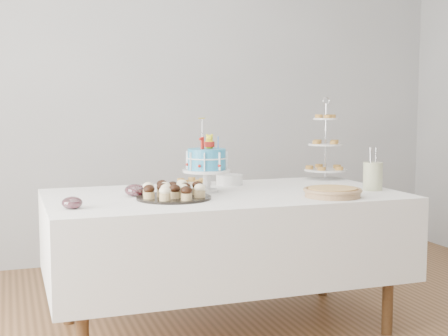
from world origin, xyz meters
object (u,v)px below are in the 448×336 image
object	(u,v)px
plate_stack	(229,180)
utensil_pitcher	(373,175)
pastry_plate	(192,182)
cupcake_tray	(174,191)
pie	(333,192)
birthday_cake	(207,172)
tiered_stand	(326,145)
table	(224,234)
jam_bowl_a	(72,203)
jam_bowl_b	(135,190)

from	to	relation	value
plate_stack	utensil_pitcher	world-z (taller)	utensil_pitcher
pastry_plate	utensil_pitcher	world-z (taller)	utensil_pitcher
cupcake_tray	pie	world-z (taller)	cupcake_tray
birthday_cake	tiered_stand	xyz separation A→B (m)	(0.91, 0.32, 0.11)
pie	pastry_plate	xyz separation A→B (m)	(-0.57, 0.71, -0.01)
tiered_stand	pastry_plate	distance (m)	0.93
utensil_pitcher	tiered_stand	bearing A→B (deg)	67.26
table	jam_bowl_a	size ratio (longest dim) A/B	19.66
pastry_plate	jam_bowl_b	distance (m)	0.54
utensil_pitcher	birthday_cake	bearing A→B (deg)	142.47
table	jam_bowl_b	xyz separation A→B (m)	(-0.48, 0.05, 0.26)
pastry_plate	jam_bowl_b	bearing A→B (deg)	-139.70
tiered_stand	jam_bowl_a	world-z (taller)	tiered_stand
birthday_cake	utensil_pitcher	size ratio (longest dim) A/B	1.70
jam_bowl_a	utensil_pitcher	distance (m)	1.68
cupcake_tray	pie	size ratio (longest dim) A/B	1.25
plate_stack	pastry_plate	size ratio (longest dim) A/B	0.67
table	jam_bowl_b	distance (m)	0.55
birthday_cake	utensil_pitcher	xyz separation A→B (m)	(0.91, -0.24, -0.03)
table	plate_stack	world-z (taller)	plate_stack
plate_stack	pie	bearing A→B (deg)	-60.89
tiered_stand	jam_bowl_a	xyz separation A→B (m)	(-1.68, -0.64, -0.20)
cupcake_tray	pastry_plate	distance (m)	0.57
birthday_cake	pastry_plate	xyz separation A→B (m)	(0.00, 0.32, -0.10)
cupcake_tray	tiered_stand	world-z (taller)	tiered_stand
birthday_cake	jam_bowl_b	size ratio (longest dim) A/B	3.68
tiered_stand	pastry_plate	bearing A→B (deg)	180.00
jam_bowl_a	jam_bowl_b	size ratio (longest dim) A/B	0.87
table	utensil_pitcher	world-z (taller)	utensil_pitcher
birthday_cake	jam_bowl_a	distance (m)	0.83
plate_stack	jam_bowl_b	xyz separation A→B (m)	(-0.63, -0.27, -0.00)
tiered_stand	plate_stack	xyz separation A→B (m)	(-0.69, -0.08, -0.19)
tiered_stand	utensil_pitcher	size ratio (longest dim) A/B	2.19
plate_stack	jam_bowl_b	size ratio (longest dim) A/B	1.44
table	tiered_stand	world-z (taller)	tiered_stand
jam_bowl_a	tiered_stand	bearing A→B (deg)	20.94
pie	plate_stack	world-z (taller)	plate_stack
cupcake_tray	jam_bowl_a	bearing A→B (deg)	-165.78
birthday_cake	tiered_stand	size ratio (longest dim) A/B	0.78
table	birthday_cake	bearing A→B (deg)	133.43
cupcake_tray	jam_bowl_a	xyz separation A→B (m)	(-0.53, -0.13, -0.02)
table	pastry_plate	bearing A→B (deg)	99.83
birthday_cake	utensil_pitcher	world-z (taller)	birthday_cake
pastry_plate	plate_stack	bearing A→B (deg)	-20.22
birthday_cake	plate_stack	size ratio (longest dim) A/B	2.56
table	cupcake_tray	bearing A→B (deg)	-160.77
pie	tiered_stand	bearing A→B (deg)	64.46
plate_stack	jam_bowl_a	size ratio (longest dim) A/B	1.65
jam_bowl_b	birthday_cake	bearing A→B (deg)	4.18
cupcake_tray	plate_stack	size ratio (longest dim) A/B	2.40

